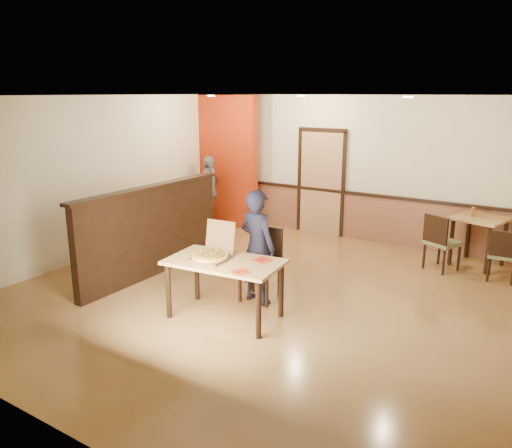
{
  "coord_description": "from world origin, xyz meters",
  "views": [
    {
      "loc": [
        3.47,
        -5.73,
        2.84
      ],
      "look_at": [
        -0.18,
        0.0,
        1.05
      ],
      "focal_mm": 35.0,
      "sensor_mm": 36.0,
      "label": 1
    }
  ],
  "objects_px": {
    "side_chair_right": "(503,253)",
    "pizza_box": "(212,254)",
    "passerby": "(209,192)",
    "diner": "(257,247)",
    "main_table": "(225,269)",
    "side_chair_left": "(440,240)",
    "diner_chair": "(262,261)",
    "side_table": "(479,228)",
    "condiment": "(473,212)"
  },
  "relations": [
    {
      "from": "side_table",
      "to": "pizza_box",
      "type": "bearing_deg",
      "value": -123.07
    },
    {
      "from": "diner_chair",
      "to": "main_table",
      "type": "bearing_deg",
      "value": -100.46
    },
    {
      "from": "side_chair_left",
      "to": "side_chair_right",
      "type": "bearing_deg",
      "value": -155.16
    },
    {
      "from": "diner_chair",
      "to": "side_chair_left",
      "type": "height_order",
      "value": "diner_chair"
    },
    {
      "from": "side_table",
      "to": "side_chair_left",
      "type": "bearing_deg",
      "value": -127.99
    },
    {
      "from": "side_chair_right",
      "to": "pizza_box",
      "type": "distance_m",
      "value": 4.53
    },
    {
      "from": "side_chair_right",
      "to": "diner",
      "type": "bearing_deg",
      "value": 39.68
    },
    {
      "from": "side_chair_left",
      "to": "diner",
      "type": "height_order",
      "value": "diner"
    },
    {
      "from": "pizza_box",
      "to": "passerby",
      "type": "bearing_deg",
      "value": 123.6
    },
    {
      "from": "side_table",
      "to": "condiment",
      "type": "relative_size",
      "value": 6.21
    },
    {
      "from": "diner",
      "to": "pizza_box",
      "type": "distance_m",
      "value": 0.73
    },
    {
      "from": "side_table",
      "to": "diner",
      "type": "xyz_separation_m",
      "value": [
        -2.32,
        -3.28,
        0.15
      ]
    },
    {
      "from": "main_table",
      "to": "pizza_box",
      "type": "distance_m",
      "value": 0.24
    },
    {
      "from": "passerby",
      "to": "diner",
      "type": "bearing_deg",
      "value": -146.49
    },
    {
      "from": "side_chair_right",
      "to": "diner",
      "type": "xyz_separation_m",
      "value": [
        -2.77,
        -2.67,
        0.34
      ]
    },
    {
      "from": "side_chair_right",
      "to": "passerby",
      "type": "distance_m",
      "value": 5.77
    },
    {
      "from": "side_chair_left",
      "to": "condiment",
      "type": "relative_size",
      "value": 6.13
    },
    {
      "from": "side_chair_right",
      "to": "diner_chair",
      "type": "bearing_deg",
      "value": 37.81
    },
    {
      "from": "main_table",
      "to": "side_chair_right",
      "type": "bearing_deg",
      "value": 43.14
    },
    {
      "from": "diner_chair",
      "to": "side_table",
      "type": "xyz_separation_m",
      "value": [
        2.34,
        3.12,
        0.1
      ]
    },
    {
      "from": "diner_chair",
      "to": "diner",
      "type": "xyz_separation_m",
      "value": [
        0.02,
        -0.15,
        0.25
      ]
    },
    {
      "from": "passerby",
      "to": "pizza_box",
      "type": "distance_m",
      "value": 4.42
    },
    {
      "from": "condiment",
      "to": "side_chair_left",
      "type": "bearing_deg",
      "value": -120.08
    },
    {
      "from": "side_table",
      "to": "passerby",
      "type": "relative_size",
      "value": 0.62
    },
    {
      "from": "side_chair_left",
      "to": "pizza_box",
      "type": "relative_size",
      "value": 1.76
    },
    {
      "from": "main_table",
      "to": "diner_chair",
      "type": "distance_m",
      "value": 0.82
    },
    {
      "from": "side_chair_left",
      "to": "side_chair_right",
      "type": "relative_size",
      "value": 1.13
    },
    {
      "from": "side_chair_right",
      "to": "passerby",
      "type": "xyz_separation_m",
      "value": [
        -5.76,
        0.13,
        0.32
      ]
    },
    {
      "from": "passerby",
      "to": "diner_chair",
      "type": "bearing_deg",
      "value": -145.02
    },
    {
      "from": "side_chair_right",
      "to": "pizza_box",
      "type": "height_order",
      "value": "pizza_box"
    },
    {
      "from": "side_chair_left",
      "to": "pizza_box",
      "type": "distance_m",
      "value": 3.96
    },
    {
      "from": "diner_chair",
      "to": "side_chair_right",
      "type": "distance_m",
      "value": 3.75
    },
    {
      "from": "main_table",
      "to": "pizza_box",
      "type": "xyz_separation_m",
      "value": [
        -0.18,
        -0.02,
        0.17
      ]
    },
    {
      "from": "side_chair_left",
      "to": "pizza_box",
      "type": "bearing_deg",
      "value": 82.61
    },
    {
      "from": "side_chair_right",
      "to": "passerby",
      "type": "height_order",
      "value": "passerby"
    },
    {
      "from": "main_table",
      "to": "condiment",
      "type": "distance_m",
      "value": 4.54
    },
    {
      "from": "side_chair_left",
      "to": "condiment",
      "type": "height_order",
      "value": "condiment"
    },
    {
      "from": "main_table",
      "to": "pizza_box",
      "type": "height_order",
      "value": "pizza_box"
    },
    {
      "from": "side_chair_left",
      "to": "side_table",
      "type": "distance_m",
      "value": 0.79
    },
    {
      "from": "diner",
      "to": "diner_chair",
      "type": "bearing_deg",
      "value": -73.93
    },
    {
      "from": "diner_chair",
      "to": "condiment",
      "type": "relative_size",
      "value": 6.58
    },
    {
      "from": "diner_chair",
      "to": "side_table",
      "type": "relative_size",
      "value": 1.06
    },
    {
      "from": "main_table",
      "to": "condiment",
      "type": "relative_size",
      "value": 9.97
    },
    {
      "from": "side_table",
      "to": "diner",
      "type": "relative_size",
      "value": 0.6
    },
    {
      "from": "diner_chair",
      "to": "pizza_box",
      "type": "relative_size",
      "value": 1.89
    },
    {
      "from": "diner_chair",
      "to": "side_chair_right",
      "type": "xyz_separation_m",
      "value": [
        2.79,
        2.51,
        -0.1
      ]
    },
    {
      "from": "main_table",
      "to": "side_chair_right",
      "type": "height_order",
      "value": "side_chair_right"
    },
    {
      "from": "passerby",
      "to": "condiment",
      "type": "height_order",
      "value": "passerby"
    },
    {
      "from": "pizza_box",
      "to": "side_table",
      "type": "bearing_deg",
      "value": 52.32
    },
    {
      "from": "diner_chair",
      "to": "diner",
      "type": "bearing_deg",
      "value": -89.9
    }
  ]
}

